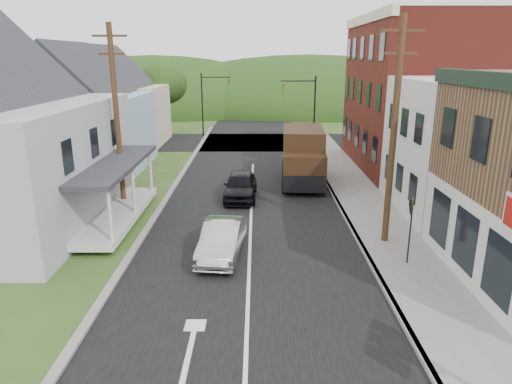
{
  "coord_description": "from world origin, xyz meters",
  "views": [
    {
      "loc": [
        0.28,
        -14.13,
        7.48
      ],
      "look_at": [
        0.25,
        3.61,
        2.2
      ],
      "focal_mm": 32.0,
      "sensor_mm": 36.0,
      "label": 1
    }
  ],
  "objects_px": {
    "silver_sedan": "(222,240)",
    "delivery_van": "(303,157)",
    "dark_sedan": "(241,186)",
    "warning_sign": "(410,221)"
  },
  "relations": [
    {
      "from": "silver_sedan",
      "to": "delivery_van",
      "type": "relative_size",
      "value": 0.67
    },
    {
      "from": "dark_sedan",
      "to": "delivery_van",
      "type": "xyz_separation_m",
      "value": [
        3.67,
        3.11,
        0.96
      ]
    },
    {
      "from": "dark_sedan",
      "to": "delivery_van",
      "type": "distance_m",
      "value": 4.9
    },
    {
      "from": "delivery_van",
      "to": "warning_sign",
      "type": "relative_size",
      "value": 2.36
    },
    {
      "from": "dark_sedan",
      "to": "warning_sign",
      "type": "relative_size",
      "value": 1.64
    },
    {
      "from": "warning_sign",
      "to": "dark_sedan",
      "type": "bearing_deg",
      "value": 133.27
    },
    {
      "from": "dark_sedan",
      "to": "warning_sign",
      "type": "bearing_deg",
      "value": -51.35
    },
    {
      "from": "dark_sedan",
      "to": "warning_sign",
      "type": "distance_m",
      "value": 10.67
    },
    {
      "from": "dark_sedan",
      "to": "delivery_van",
      "type": "bearing_deg",
      "value": 41.66
    },
    {
      "from": "delivery_van",
      "to": "warning_sign",
      "type": "xyz_separation_m",
      "value": [
        2.75,
        -11.56,
        0.11
      ]
    }
  ]
}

